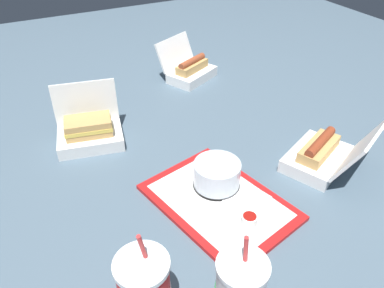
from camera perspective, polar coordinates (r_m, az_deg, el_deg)
name	(u,v)px	position (r m, az deg, el deg)	size (l,w,h in m)	color
ground_plane	(189,160)	(1.11, -0.41, -2.44)	(3.20, 3.20, 0.00)	#4C6070
food_tray	(219,202)	(0.97, 4.10, -8.78)	(0.42, 0.34, 0.01)	red
cake_container	(217,175)	(0.99, 3.81, -4.77)	(0.13, 0.13, 0.07)	black
ketchup_cup	(249,219)	(0.91, 8.73, -11.28)	(0.04, 0.04, 0.02)	white
napkin_stack	(245,197)	(0.98, 8.03, -8.06)	(0.10, 0.10, 0.00)	white
plastic_fork	(211,215)	(0.93, 2.94, -10.78)	(0.11, 0.01, 0.01)	white
clamshell_hotdog_back	(190,70)	(1.56, -0.32, 11.27)	(0.24, 0.25, 0.15)	white
clamshell_sandwich_left	(89,131)	(1.20, -15.36, 1.98)	(0.19, 0.22, 0.17)	white
clamshell_hotdog_corner	(322,155)	(1.13, 19.22, -1.55)	(0.27, 0.27, 0.17)	white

